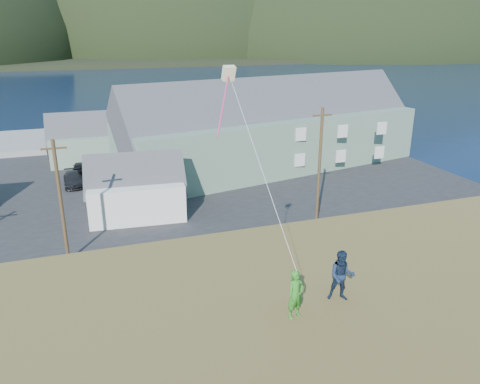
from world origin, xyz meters
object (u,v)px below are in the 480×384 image
at_px(kite_flyer_green, 296,294).
at_px(lodge, 273,127).
at_px(kite_flyer_navy, 342,276).
at_px(shed_palegreen_far, 95,139).
at_px(shed_white, 136,188).
at_px(wharf, 59,140).

bearing_deg(kite_flyer_green, lodge, 50.99).
distance_m(kite_flyer_green, kite_flyer_navy, 1.85).
distance_m(lodge, kite_flyer_green, 40.98).
relative_size(kite_flyer_green, kite_flyer_navy, 0.92).
distance_m(lodge, shed_palegreen_far, 21.77).
height_order(shed_white, kite_flyer_navy, kite_flyer_navy).
height_order(wharf, kite_flyer_navy, kite_flyer_navy).
height_order(shed_palegreen_far, kite_flyer_green, kite_flyer_green).
bearing_deg(kite_flyer_navy, shed_palegreen_far, 121.17).
relative_size(wharf, shed_palegreen_far, 2.39).
bearing_deg(lodge, kite_flyer_navy, -121.38).
height_order(lodge, shed_palegreen_far, lodge).
distance_m(shed_white, shed_palegreen_far, 19.85).
distance_m(shed_white, kite_flyer_navy, 28.12).
height_order(wharf, shed_white, shed_white).
height_order(kite_flyer_green, kite_flyer_navy, kite_flyer_navy).
bearing_deg(shed_palegreen_far, shed_white, -82.84).
bearing_deg(shed_white, wharf, 107.44).
height_order(shed_white, kite_flyer_green, kite_flyer_green).
height_order(lodge, kite_flyer_green, lodge).
bearing_deg(kite_flyer_green, wharf, 81.37).
xyz_separation_m(shed_white, kite_flyer_navy, (3.40, -27.37, 5.49)).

